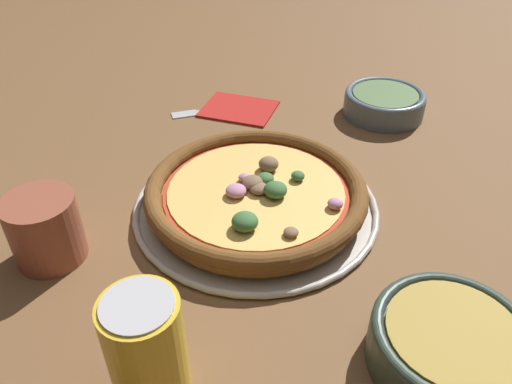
{
  "coord_description": "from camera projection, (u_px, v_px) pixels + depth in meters",
  "views": [
    {
      "loc": [
        -0.42,
        0.32,
        0.42
      ],
      "look_at": [
        0.0,
        0.0,
        0.03
      ],
      "focal_mm": 35.0,
      "sensor_mm": 36.0,
      "label": 1
    }
  ],
  "objects": [
    {
      "name": "bowl_far",
      "position": [
        384.0,
        102.0,
        0.87
      ],
      "size": [
        0.14,
        0.14,
        0.04
      ],
      "color": "slate",
      "rests_on": "ground_plane"
    },
    {
      "name": "pizza",
      "position": [
        256.0,
        193.0,
        0.65
      ],
      "size": [
        0.29,
        0.29,
        0.04
      ],
      "color": "#A86B33",
      "rests_on": "pizza_tray"
    },
    {
      "name": "napkin",
      "position": [
        239.0,
        108.0,
        0.89
      ],
      "size": [
        0.16,
        0.15,
        0.01
      ],
      "rotation": [
        0.0,
        0.0,
        0.6
      ],
      "color": "#B2231E",
      "rests_on": "ground_plane"
    },
    {
      "name": "bowl_near",
      "position": [
        452.0,
        343.0,
        0.46
      ],
      "size": [
        0.15,
        0.15,
        0.05
      ],
      "color": "#334238",
      "rests_on": "ground_plane"
    },
    {
      "name": "pizza_tray",
      "position": [
        256.0,
        206.0,
        0.67
      ],
      "size": [
        0.33,
        0.33,
        0.01
      ],
      "color": "#B7B2A8",
      "rests_on": "ground_plane"
    },
    {
      "name": "ground_plane",
      "position": [
        256.0,
        208.0,
        0.67
      ],
      "size": [
        3.0,
        3.0,
        0.0
      ],
      "primitive_type": "plane",
      "color": "brown"
    },
    {
      "name": "drinking_cup",
      "position": [
        45.0,
        229.0,
        0.57
      ],
      "size": [
        0.08,
        0.08,
        0.08
      ],
      "color": "brown",
      "rests_on": "ground_plane"
    },
    {
      "name": "beverage_can",
      "position": [
        147.0,
        354.0,
        0.41
      ],
      "size": [
        0.07,
        0.07,
        0.12
      ],
      "color": "gold",
      "rests_on": "ground_plane"
    },
    {
      "name": "fork",
      "position": [
        211.0,
        110.0,
        0.89
      ],
      "size": [
        0.07,
        0.16,
        0.0
      ],
      "rotation": [
        0.0,
        0.0,
        7.5
      ],
      "color": "#B7B7BC",
      "rests_on": "ground_plane"
    }
  ]
}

